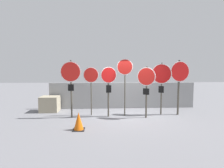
{
  "coord_description": "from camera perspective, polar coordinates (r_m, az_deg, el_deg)",
  "views": [
    {
      "loc": [
        -1.07,
        -7.76,
        2.15
      ],
      "look_at": [
        -0.67,
        0.0,
        1.48
      ],
      "focal_mm": 28.0,
      "sensor_mm": 36.0,
      "label": 1
    }
  ],
  "objects": [
    {
      "name": "stop_sign_3",
      "position": [
        7.87,
        4.22,
        3.66
      ],
      "size": [
        0.7,
        0.21,
        2.61
      ],
      "rotation": [
        0.0,
        0.0,
        -0.25
      ],
      "color": "#474238",
      "rests_on": "ground"
    },
    {
      "name": "stop_sign_2",
      "position": [
        7.76,
        -1.13,
        0.76
      ],
      "size": [
        0.71,
        0.2,
        2.25
      ],
      "rotation": [
        0.0,
        0.0,
        0.21
      ],
      "color": "#474238",
      "rests_on": "ground"
    },
    {
      "name": "stop_sign_1",
      "position": [
        8.02,
        -6.87,
        1.75
      ],
      "size": [
        0.71,
        0.11,
        2.24
      ],
      "rotation": [
        0.0,
        0.0,
        0.0
      ],
      "color": "#474238",
      "rests_on": "ground"
    },
    {
      "name": "stop_sign_0",
      "position": [
        7.78,
        -13.32,
        2.25
      ],
      "size": [
        0.89,
        0.15,
        2.54
      ],
      "rotation": [
        0.0,
        0.0,
        -0.05
      ],
      "color": "#474238",
      "rests_on": "ground"
    },
    {
      "name": "fence_back",
      "position": [
        9.64,
        3.5,
        -3.73
      ],
      "size": [
        7.93,
        0.12,
        1.41
      ],
      "color": "gray",
      "rests_on": "ground"
    },
    {
      "name": "ground_plane",
      "position": [
        8.13,
        4.83,
        -10.45
      ],
      "size": [
        40.0,
        40.0,
        0.0
      ],
      "primitive_type": "plane",
      "color": "slate"
    },
    {
      "name": "stop_sign_6",
      "position": [
        8.65,
        21.18,
        2.15
      ],
      "size": [
        0.94,
        0.21,
        2.56
      ],
      "rotation": [
        0.0,
        0.0,
        0.15
      ],
      "color": "#474238",
      "rests_on": "ground"
    },
    {
      "name": "stop_sign_4",
      "position": [
        7.71,
        11.13,
        0.68
      ],
      "size": [
        0.71,
        0.41,
        2.27
      ],
      "rotation": [
        0.0,
        0.0,
        -0.51
      ],
      "color": "#474238",
      "rests_on": "ground"
    },
    {
      "name": "traffic_cone_0",
      "position": [
        6.41,
        -10.85,
        -11.83
      ],
      "size": [
        0.41,
        0.41,
        0.64
      ],
      "color": "black",
      "rests_on": "ground"
    },
    {
      "name": "stop_sign_5",
      "position": [
        8.46,
        15.85,
        2.01
      ],
      "size": [
        0.81,
        0.5,
        2.45
      ],
      "rotation": [
        0.0,
        0.0,
        -0.54
      ],
      "color": "#474238",
      "rests_on": "ground"
    },
    {
      "name": "storage_crate",
      "position": [
        9.46,
        -19.62,
        -6.14
      ],
      "size": [
        0.89,
        0.78,
        0.77
      ],
      "color": "#9E937A",
      "rests_on": "ground"
    }
  ]
}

